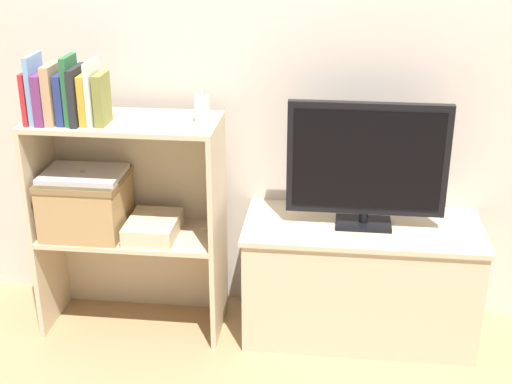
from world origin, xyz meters
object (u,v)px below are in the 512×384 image
(tv, at_px, (367,162))
(book_ivory, at_px, (93,93))
(book_plum, at_px, (44,98))
(book_skyblue, at_px, (35,89))
(book_navy, at_px, (64,98))
(book_olive, at_px, (102,99))
(storage_basket_left, at_px, (86,201))
(book_tan, at_px, (53,94))
(book_charcoal, at_px, (78,95))
(tv_stand, at_px, (360,279))
(baby_monitor, at_px, (202,109))
(book_forest, at_px, (70,90))
(laptop, at_px, (83,174))
(book_mustard, at_px, (86,99))
(book_crimson, at_px, (30,97))
(magazine_stack, at_px, (153,227))

(tv, height_order, book_ivory, book_ivory)
(tv, height_order, book_plum, book_plum)
(book_skyblue, distance_m, book_navy, 0.11)
(book_olive, distance_m, storage_basket_left, 0.46)
(book_tan, distance_m, book_navy, 0.04)
(book_charcoal, relative_size, storage_basket_left, 0.67)
(book_navy, distance_m, storage_basket_left, 0.45)
(tv_stand, relative_size, storage_basket_left, 2.94)
(book_charcoal, xyz_separation_m, storage_basket_left, (-0.03, 0.05, -0.46))
(tv_stand, xyz_separation_m, book_olive, (-1.00, -0.10, 0.76))
(baby_monitor, bearing_deg, book_plum, -173.89)
(book_forest, distance_m, book_olive, 0.12)
(book_plum, bearing_deg, tv_stand, 4.69)
(baby_monitor, distance_m, laptop, 0.57)
(laptop, bearing_deg, book_ivory, -28.79)
(book_plum, distance_m, baby_monitor, 0.60)
(book_tan, relative_size, baby_monitor, 1.68)
(storage_basket_left, bearing_deg, book_mustard, -38.93)
(book_crimson, height_order, book_tan, book_tan)
(book_tan, relative_size, book_charcoal, 1.04)
(book_ivory, bearing_deg, book_navy, -180.00)
(book_crimson, height_order, book_skyblue, book_skyblue)
(book_plum, height_order, book_forest, book_forest)
(tv_stand, bearing_deg, laptop, -177.35)
(tv_stand, xyz_separation_m, laptop, (-1.13, -0.05, 0.44))
(book_charcoal, relative_size, laptop, 0.68)
(laptop, bearing_deg, book_forest, -87.12)
(book_mustard, bearing_deg, book_olive, 0.00)
(tv_stand, xyz_separation_m, baby_monitor, (-0.63, -0.04, 0.72))
(tv_stand, bearing_deg, book_tan, -175.16)
(book_crimson, relative_size, book_plum, 1.02)
(book_plum, height_order, book_charcoal, book_charcoal)
(tv, height_order, book_tan, book_tan)
(book_crimson, bearing_deg, magazine_stack, 4.69)
(storage_basket_left, bearing_deg, book_olive, -21.86)
(storage_basket_left, height_order, laptop, laptop)
(book_skyblue, bearing_deg, storage_basket_left, 19.85)
(tv, xyz_separation_m, book_mustard, (-1.07, -0.10, 0.24))
(book_plum, height_order, book_ivory, book_ivory)
(book_forest, bearing_deg, book_olive, 0.00)
(book_navy, bearing_deg, book_olive, 0.00)
(tv_stand, distance_m, magazine_stack, 0.88)
(book_skyblue, xyz_separation_m, baby_monitor, (0.63, 0.06, -0.08))
(tv, bearing_deg, book_crimson, -175.58)
(tv_stand, bearing_deg, book_olive, -174.26)
(book_skyblue, distance_m, magazine_stack, 0.71)
(book_plum, height_order, laptop, book_plum)
(book_plum, bearing_deg, book_forest, 0.00)
(book_plum, bearing_deg, baby_monitor, 6.11)
(book_skyblue, relative_size, magazine_stack, 0.99)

